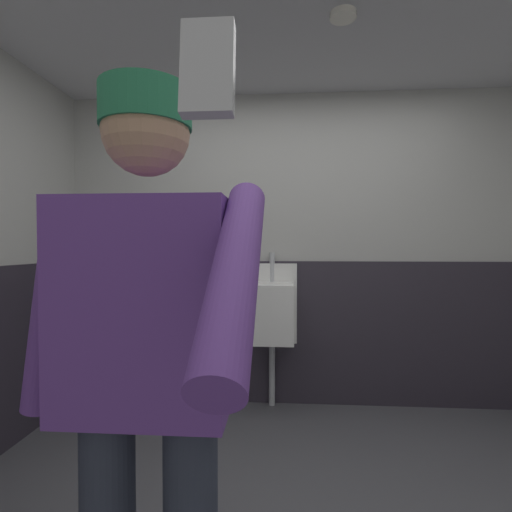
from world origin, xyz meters
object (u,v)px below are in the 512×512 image
(urinal_solo, at_px, (272,312))
(soap_dispenser, at_px, (134,239))
(cell_phone, at_px, (208,69))
(person, at_px, (147,362))

(urinal_solo, distance_m, soap_dispenser, 1.29)
(urinal_solo, bearing_deg, cell_phone, -90.02)
(urinal_solo, xyz_separation_m, cell_phone, (-0.00, -2.49, 0.71))
(urinal_solo, xyz_separation_m, soap_dispenser, (-1.15, 0.12, 0.57))
(urinal_solo, relative_size, soap_dispenser, 6.89)
(urinal_solo, relative_size, cell_phone, 11.27)
(person, distance_m, cell_phone, 0.75)
(person, distance_m, soap_dispenser, 2.32)
(person, xyz_separation_m, soap_dispenser, (-0.89, 2.11, 0.35))
(urinal_solo, bearing_deg, person, -97.49)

